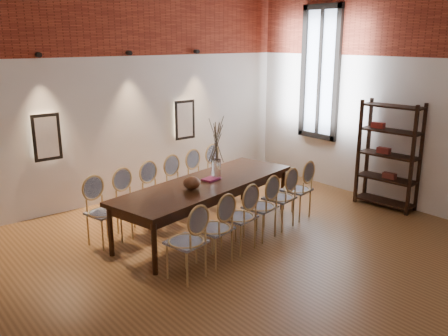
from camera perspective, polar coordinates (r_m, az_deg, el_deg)
floor at (r=6.09m, az=3.91°, el=-12.04°), size 7.00×7.00×0.02m
wall_back at (r=8.39m, az=-12.80°, el=9.58°), size 7.00×0.10×4.00m
wall_right at (r=8.30m, az=22.67°, el=8.73°), size 0.10×7.00×4.00m
brick_band_back at (r=8.30m, az=-13.10°, el=18.15°), size 7.00×0.02×1.50m
brick_band_right at (r=8.21m, az=23.35°, el=17.38°), size 0.02×7.00×1.50m
niche_left at (r=7.91m, az=-20.61°, el=3.51°), size 0.36×0.06×0.66m
niche_right at (r=9.05m, az=-4.85°, el=5.82°), size 0.36×0.06×0.66m
spot_fixture_left at (r=7.74m, az=-21.42°, el=12.56°), size 0.08×0.10×0.08m
spot_fixture_mid at (r=8.33m, az=-11.35°, el=13.41°), size 0.08×0.10×0.08m
spot_fixture_right at (r=9.07m, az=-3.31°, el=13.81°), size 0.08×0.10×0.08m
window_glass at (r=9.33m, az=11.53°, el=11.12°), size 0.02×0.78×2.38m
window_frame at (r=9.32m, az=11.45°, el=11.11°), size 0.08×0.90×2.50m
window_mullion at (r=9.32m, az=11.45°, el=11.11°), size 0.06×0.06×2.40m
dining_table at (r=7.07m, az=-2.05°, el=-4.62°), size 3.22×1.62×0.75m
chair_near_a at (r=5.67m, az=-4.58°, el=-8.82°), size 0.52×0.52×0.94m
chair_near_b at (r=6.02m, az=-1.22°, el=-7.29°), size 0.52×0.52×0.94m
chair_near_c at (r=6.40m, az=1.74°, el=-5.91°), size 0.52×0.52×0.94m
chair_near_d at (r=6.79m, az=4.35°, el=-4.67°), size 0.52×0.52×0.94m
chair_near_e at (r=7.19m, az=6.67°, el=-3.56°), size 0.52×0.52×0.94m
chair_near_f at (r=7.61m, az=8.73°, el=-2.56°), size 0.52×0.52×0.94m
chair_far_a at (r=6.75m, az=-14.27°, el=-5.22°), size 0.52×0.52×0.94m
chair_far_b at (r=7.05m, az=-10.97°, el=-4.14°), size 0.52×0.52×0.94m
chair_far_c at (r=7.37m, az=-7.95°, el=-3.13°), size 0.52×0.52×0.94m
chair_far_d at (r=7.72m, az=-5.19°, el=-2.20°), size 0.52×0.52×0.94m
chair_far_e at (r=8.08m, az=-2.68°, el=-1.35°), size 0.52×0.52×0.94m
chair_far_f at (r=8.45m, az=-0.38°, el=-0.58°), size 0.52×0.52×0.94m
vase at (r=7.07m, az=-0.93°, el=-0.14°), size 0.14×0.14×0.30m
dried_branches at (r=6.97m, az=-0.95°, el=3.43°), size 0.50×0.50×0.70m
bowl at (r=6.62m, az=-3.90°, el=-1.79°), size 0.24×0.24×0.18m
book at (r=7.05m, az=-1.55°, el=-1.33°), size 0.29×0.23×0.03m
shelving_rack at (r=8.39m, az=19.20°, el=1.47°), size 0.48×1.03×1.80m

